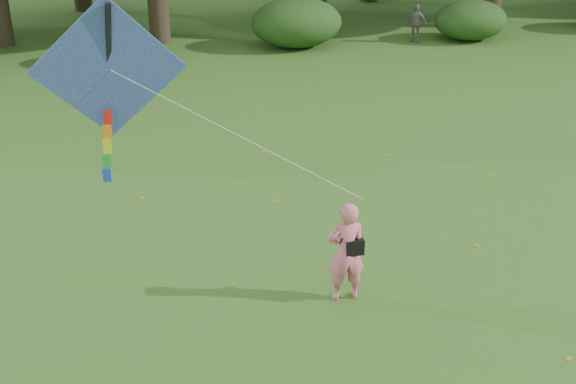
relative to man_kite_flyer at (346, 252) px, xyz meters
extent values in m
plane|color=#265114|center=(0.61, -0.86, -0.87)|extent=(100.00, 100.00, 0.00)
imported|color=#E56B82|center=(0.00, 0.00, 0.00)|extent=(0.65, 0.44, 1.74)
imported|color=slate|center=(8.34, 16.72, -0.13)|extent=(0.91, 0.81, 1.49)
cube|color=black|center=(0.12, -0.03, 0.10)|extent=(0.30, 0.20, 0.26)
cylinder|color=black|center=(0.00, -0.04, 0.44)|extent=(0.33, 0.14, 0.47)
cube|color=#244A9C|center=(-3.42, 2.17, 2.67)|extent=(2.54, 0.61, 2.48)
cube|color=black|center=(-3.42, 2.20, 2.67)|extent=(0.29, 0.79, 2.22)
cylinder|color=white|center=(-1.58, 1.06, 1.80)|extent=(3.68, 2.24, 1.75)
cube|color=red|center=(-3.52, 2.19, 1.85)|extent=(0.14, 0.06, 0.26)
cube|color=orange|center=(-3.55, 2.19, 1.59)|extent=(0.14, 0.06, 0.26)
cube|color=yellow|center=(-3.58, 2.19, 1.33)|extent=(0.14, 0.06, 0.26)
cube|color=green|center=(-3.61, 2.19, 1.07)|extent=(0.14, 0.06, 0.26)
cube|color=blue|center=(-3.64, 2.19, 0.81)|extent=(0.14, 0.06, 0.26)
cylinder|color=#3A2D1E|center=(-1.39, 19.14, 0.70)|extent=(0.80, 0.80, 3.15)
ellipsoid|color=#264919|center=(-3.39, 16.24, -0.16)|extent=(2.66, 2.09, 1.42)
ellipsoid|color=#264919|center=(3.61, 17.04, 0.07)|extent=(3.50, 2.75, 1.88)
ellipsoid|color=#264919|center=(10.61, 16.54, -0.08)|extent=(2.94, 2.31, 1.58)
cube|color=olive|center=(2.69, -2.33, -0.87)|extent=(0.14, 0.13, 0.01)
cube|color=olive|center=(0.08, 6.73, -0.87)|extent=(0.13, 0.10, 0.01)
cube|color=olive|center=(4.84, 3.98, -0.87)|extent=(0.11, 0.14, 0.01)
cube|color=olive|center=(2.98, 5.74, -0.87)|extent=(0.14, 0.12, 0.01)
cube|color=olive|center=(-3.04, 4.72, -0.87)|extent=(0.12, 0.14, 0.01)
cube|color=olive|center=(-0.24, 3.90, -0.87)|extent=(0.12, 0.08, 0.01)
cube|color=olive|center=(0.68, 10.15, -0.87)|extent=(0.12, 0.14, 0.01)
cube|color=olive|center=(2.96, 1.06, -0.87)|extent=(0.14, 0.14, 0.01)
camera|label=1|loc=(-3.35, -9.61, 5.79)|focal=45.00mm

